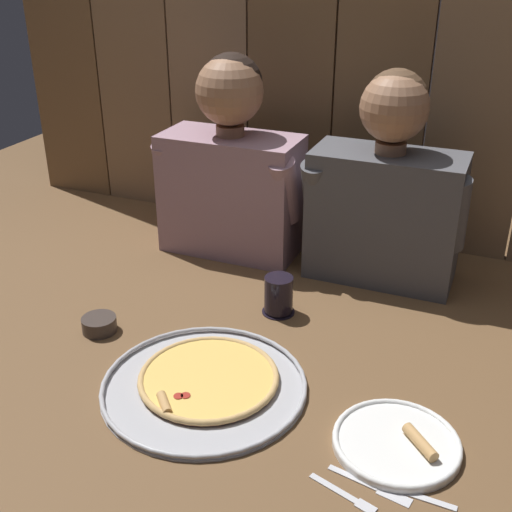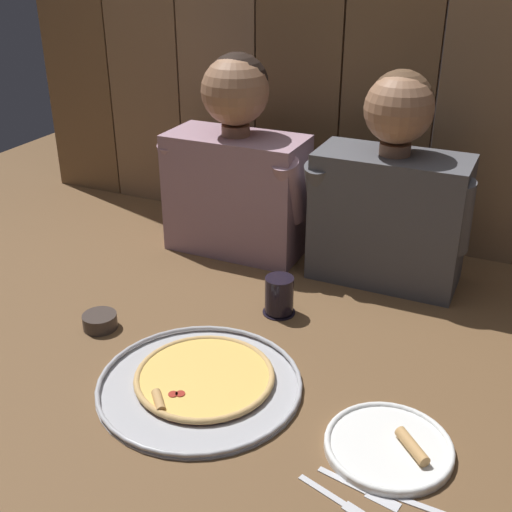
% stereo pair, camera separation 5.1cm
% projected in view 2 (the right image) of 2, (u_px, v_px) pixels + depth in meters
% --- Properties ---
extents(ground_plane, '(3.20, 3.20, 0.00)m').
position_uv_depth(ground_plane, '(239.00, 341.00, 1.53)').
color(ground_plane, brown).
extents(pizza_tray, '(0.44, 0.44, 0.03)m').
position_uv_depth(pizza_tray, '(201.00, 381.00, 1.38)').
color(pizza_tray, '#B2B2B7').
rests_on(pizza_tray, ground).
extents(dinner_plate, '(0.24, 0.24, 0.03)m').
position_uv_depth(dinner_plate, '(389.00, 446.00, 1.20)').
color(dinner_plate, white).
rests_on(dinner_plate, ground).
extents(drinking_glass, '(0.08, 0.08, 0.10)m').
position_uv_depth(drinking_glass, '(279.00, 296.00, 1.62)').
color(drinking_glass, black).
rests_on(drinking_glass, ground).
extents(dipping_bowl, '(0.08, 0.08, 0.04)m').
position_uv_depth(dipping_bowl, '(100.00, 320.00, 1.57)').
color(dipping_bowl, '#3D332D').
rests_on(dipping_bowl, ground).
extents(table_fork, '(0.13, 0.05, 0.01)m').
position_uv_depth(table_fork, '(334.00, 497.00, 1.10)').
color(table_fork, silver).
rests_on(table_fork, ground).
extents(table_knife, '(0.16, 0.05, 0.01)m').
position_uv_depth(table_knife, '(359.00, 488.00, 1.12)').
color(table_knife, silver).
rests_on(table_knife, ground).
extents(table_spoon, '(0.14, 0.03, 0.01)m').
position_uv_depth(table_spoon, '(390.00, 494.00, 1.10)').
color(table_spoon, silver).
rests_on(table_spoon, ground).
extents(diner_left, '(0.44, 0.21, 0.58)m').
position_uv_depth(diner_left, '(236.00, 164.00, 1.86)').
color(diner_left, gray).
rests_on(diner_left, ground).
extents(diner_right, '(0.43, 0.20, 0.57)m').
position_uv_depth(diner_right, '(391.00, 191.00, 1.70)').
color(diner_right, '#4C4C51').
rests_on(diner_right, ground).
extents(wooden_backdrop_wall, '(2.19, 0.03, 1.18)m').
position_uv_depth(wooden_backdrop_wall, '(345.00, 41.00, 1.84)').
color(wooden_backdrop_wall, brown).
rests_on(wooden_backdrop_wall, ground).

